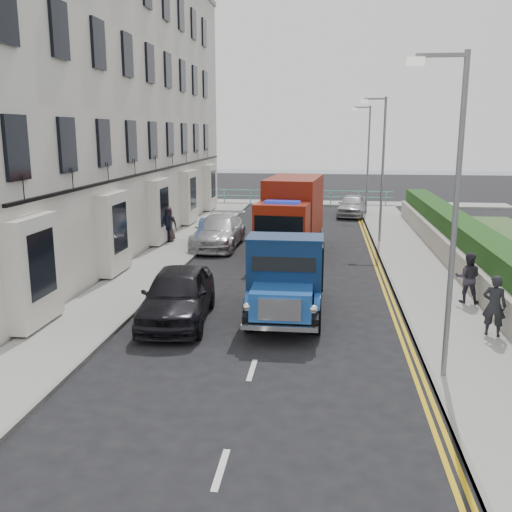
# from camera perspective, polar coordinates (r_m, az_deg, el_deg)

# --- Properties ---
(ground) EXTENTS (120.00, 120.00, 0.00)m
(ground) POSITION_cam_1_polar(r_m,az_deg,el_deg) (15.32, 0.56, -8.36)
(ground) COLOR black
(ground) RESTS_ON ground
(pavement_west) EXTENTS (2.40, 38.00, 0.12)m
(pavement_west) POSITION_cam_1_polar(r_m,az_deg,el_deg) (24.80, -9.11, -0.25)
(pavement_west) COLOR gray
(pavement_west) RESTS_ON ground
(pavement_east) EXTENTS (2.60, 38.00, 0.12)m
(pavement_east) POSITION_cam_1_polar(r_m,az_deg,el_deg) (24.14, 15.62, -0.91)
(pavement_east) COLOR gray
(pavement_east) RESTS_ON ground
(promenade) EXTENTS (30.00, 2.50, 0.12)m
(promenade) POSITION_cam_1_polar(r_m,az_deg,el_deg) (43.60, 4.83, 5.30)
(promenade) COLOR gray
(promenade) RESTS_ON ground
(sea_plane) EXTENTS (120.00, 120.00, 0.00)m
(sea_plane) POSITION_cam_1_polar(r_m,az_deg,el_deg) (74.45, 5.77, 8.18)
(sea_plane) COLOR slate
(sea_plane) RESTS_ON ground
(terrace_west) EXTENTS (6.31, 30.20, 14.25)m
(terrace_west) POSITION_cam_1_polar(r_m,az_deg,el_deg) (29.44, -15.69, 15.35)
(terrace_west) COLOR beige
(terrace_west) RESTS_ON ground
(garden_east) EXTENTS (1.45, 28.00, 1.75)m
(garden_east) POSITION_cam_1_polar(r_m,az_deg,el_deg) (24.33, 20.18, 0.91)
(garden_east) COLOR #B2AD9E
(garden_east) RESTS_ON ground
(seafront_railing) EXTENTS (13.00, 0.08, 1.11)m
(seafront_railing) POSITION_cam_1_polar(r_m,az_deg,el_deg) (42.74, 4.80, 5.87)
(seafront_railing) COLOR #59B2A5
(seafront_railing) RESTS_ON ground
(lamp_near) EXTENTS (1.23, 0.18, 7.00)m
(lamp_near) POSITION_cam_1_polar(r_m,az_deg,el_deg) (12.59, 18.86, 5.20)
(lamp_near) COLOR slate
(lamp_near) RESTS_ON ground
(lamp_mid) EXTENTS (1.23, 0.18, 7.00)m
(lamp_mid) POSITION_cam_1_polar(r_m,az_deg,el_deg) (28.39, 12.34, 9.24)
(lamp_mid) COLOR slate
(lamp_mid) RESTS_ON ground
(lamp_far) EXTENTS (1.23, 0.18, 7.00)m
(lamp_far) POSITION_cam_1_polar(r_m,az_deg,el_deg) (38.35, 10.99, 10.06)
(lamp_far) COLOR slate
(lamp_far) RESTS_ON ground
(bedford_lorry) EXTENTS (2.19, 5.35, 2.51)m
(bedford_lorry) POSITION_cam_1_polar(r_m,az_deg,el_deg) (16.38, 2.93, -2.73)
(bedford_lorry) COLOR black
(bedford_lorry) RESTS_ON ground
(red_lorry) EXTENTS (2.76, 6.60, 3.37)m
(red_lorry) POSITION_cam_1_polar(r_m,az_deg,el_deg) (25.76, 3.59, 4.27)
(red_lorry) COLOR black
(red_lorry) RESTS_ON ground
(parked_car_front) EXTENTS (2.21, 4.73, 1.57)m
(parked_car_front) POSITION_cam_1_polar(r_m,az_deg,el_deg) (16.72, -7.86, -3.86)
(parked_car_front) COLOR black
(parked_car_front) RESTS_ON ground
(parked_car_mid) EXTENTS (1.83, 4.17, 1.33)m
(parked_car_mid) POSITION_cam_1_polar(r_m,az_deg,el_deg) (27.09, -4.20, 2.25)
(parked_car_mid) COLOR #4D6EA5
(parked_car_mid) RESTS_ON ground
(parked_car_rear) EXTENTS (2.15, 5.10, 1.47)m
(parked_car_rear) POSITION_cam_1_polar(r_m,az_deg,el_deg) (27.21, -3.76, 2.45)
(parked_car_rear) COLOR #BDBCC1
(parked_car_rear) RESTS_ON ground
(seafront_car_left) EXTENTS (2.91, 5.64, 1.52)m
(seafront_car_left) POSITION_cam_1_polar(r_m,az_deg,el_deg) (39.97, 3.66, 5.69)
(seafront_car_left) COLOR black
(seafront_car_left) RESTS_ON ground
(seafront_car_right) EXTENTS (2.27, 4.35, 1.41)m
(seafront_car_right) POSITION_cam_1_polar(r_m,az_deg,el_deg) (37.54, 9.61, 5.02)
(seafront_car_right) COLOR #A8A9AD
(seafront_car_right) RESTS_ON ground
(pedestrian_east_near) EXTENTS (0.70, 0.59, 1.64)m
(pedestrian_east_near) POSITION_cam_1_polar(r_m,az_deg,el_deg) (16.28, 22.73, -4.59)
(pedestrian_east_near) COLOR black
(pedestrian_east_near) RESTS_ON pavement_east
(pedestrian_east_far) EXTENTS (0.89, 0.76, 1.61)m
(pedestrian_east_far) POSITION_cam_1_polar(r_m,az_deg,el_deg) (19.10, 20.42, -2.04)
(pedestrian_east_far) COLOR #332F39
(pedestrian_east_far) RESTS_ON pavement_east
(pedestrian_west_near) EXTENTS (1.00, 0.95, 1.67)m
(pedestrian_west_near) POSITION_cam_1_polar(r_m,az_deg,el_deg) (27.94, -8.91, 3.04)
(pedestrian_west_near) COLOR #1A1E2F
(pedestrian_west_near) RESTS_ON pavement_west
(pedestrian_west_far) EXTENTS (0.90, 0.65, 1.70)m
(pedestrian_west_far) POSITION_cam_1_polar(r_m,az_deg,el_deg) (28.23, -8.74, 3.18)
(pedestrian_west_far) COLOR #3C2B2B
(pedestrian_west_far) RESTS_ON pavement_west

